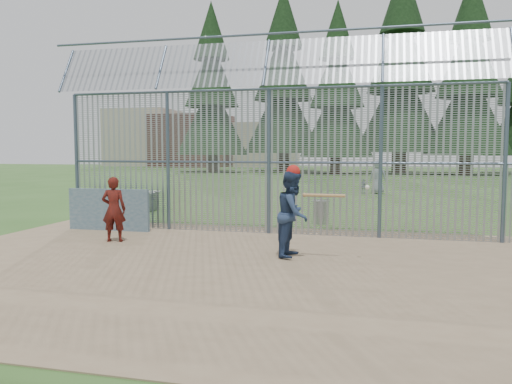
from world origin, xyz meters
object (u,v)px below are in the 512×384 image
(onlooker, at_px, (114,209))
(dugout_wall, at_px, (109,210))
(batter, at_px, (293,214))
(bleacher, at_px, (120,199))
(trash_can, at_px, (321,212))

(onlooker, bearing_deg, dugout_wall, -70.56)
(batter, xyz_separation_m, bleacher, (-8.00, 6.97, -0.55))
(onlooker, distance_m, trash_can, 6.55)
(bleacher, bearing_deg, dugout_wall, -64.62)
(bleacher, bearing_deg, batter, -41.05)
(dugout_wall, distance_m, trash_can, 6.50)
(trash_can, bearing_deg, onlooker, -136.57)
(dugout_wall, relative_size, bleacher, 0.83)
(dugout_wall, distance_m, onlooker, 1.90)
(dugout_wall, distance_m, bleacher, 5.26)
(batter, distance_m, bleacher, 10.63)
(dugout_wall, bearing_deg, batter, -21.14)
(onlooker, bearing_deg, bleacher, -76.90)
(batter, distance_m, trash_can, 5.19)
(trash_can, height_order, bleacher, trash_can)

